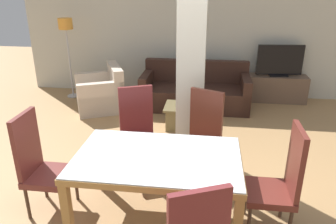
{
  "coord_description": "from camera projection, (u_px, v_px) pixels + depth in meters",
  "views": [
    {
      "loc": [
        0.48,
        -2.8,
        2.36
      ],
      "look_at": [
        0.0,
        0.8,
        0.9
      ],
      "focal_mm": 35.0,
      "sensor_mm": 36.0,
      "label": 1
    }
  ],
  "objects": [
    {
      "name": "dining_chair_head_right",
      "position": [
        281.0,
        180.0,
        3.15
      ],
      "size": [
        0.46,
        0.46,
        1.13
      ],
      "rotation": [
        0.0,
        0.0,
        1.57
      ],
      "color": "maroon",
      "rests_on": "ground_plane"
    },
    {
      "name": "dining_chair_far_right",
      "position": [
        202.0,
        134.0,
        4.1
      ],
      "size": [
        0.61,
        0.61,
        1.13
      ],
      "rotation": [
        0.0,
        0.0,
        2.72
      ],
      "color": "#5E2A1F",
      "rests_on": "ground_plane"
    },
    {
      "name": "floor_lamp",
      "position": [
        66.0,
        32.0,
        6.69
      ],
      "size": [
        0.29,
        0.29,
        1.66
      ],
      "color": "#B7B7BC",
      "rests_on": "ground_plane"
    },
    {
      "name": "ground_plane",
      "position": [
        158.0,
        217.0,
        3.51
      ],
      "size": [
        18.0,
        18.0,
        0.0
      ],
      "primitive_type": "plane",
      "color": "#A97F50"
    },
    {
      "name": "dining_chair_head_left",
      "position": [
        40.0,
        163.0,
        3.45
      ],
      "size": [
        0.46,
        0.46,
        1.13
      ],
      "rotation": [
        0.0,
        0.0,
        -1.57
      ],
      "color": "maroon",
      "rests_on": "ground_plane"
    },
    {
      "name": "armchair",
      "position": [
        102.0,
        94.0,
        6.42
      ],
      "size": [
        1.17,
        1.21,
        0.84
      ],
      "rotation": [
        0.0,
        0.0,
        2.01
      ],
      "color": "beige",
      "rests_on": "ground_plane"
    },
    {
      "name": "sofa",
      "position": [
        195.0,
        92.0,
        6.54
      ],
      "size": [
        2.09,
        0.93,
        0.87
      ],
      "rotation": [
        0.0,
        0.0,
        3.14
      ],
      "color": "#341F18",
      "rests_on": "ground_plane"
    },
    {
      "name": "tv_screen",
      "position": [
        280.0,
        61.0,
        6.61
      ],
      "size": [
        0.92,
        0.23,
        0.64
      ],
      "rotation": [
        0.0,
        0.0,
        3.24
      ],
      "color": "black",
      "rests_on": "tv_stand"
    },
    {
      "name": "divider_pillar",
      "position": [
        191.0,
        63.0,
        4.32
      ],
      "size": [
        0.37,
        0.28,
        2.7
      ],
      "color": "beige",
      "rests_on": "ground_plane"
    },
    {
      "name": "dining_table",
      "position": [
        158.0,
        168.0,
        3.29
      ],
      "size": [
        1.65,
        1.05,
        0.75
      ],
      "color": "#A6773E",
      "rests_on": "ground_plane"
    },
    {
      "name": "coffee_table",
      "position": [
        185.0,
        116.0,
        5.61
      ],
      "size": [
        0.68,
        0.56,
        0.39
      ],
      "color": "brown",
      "rests_on": "ground_plane"
    },
    {
      "name": "tv_stand",
      "position": [
        276.0,
        88.0,
        6.83
      ],
      "size": [
        1.2,
        0.4,
        0.55
      ],
      "color": "brown",
      "rests_on": "ground_plane"
    },
    {
      "name": "bottle",
      "position": [
        181.0,
        104.0,
        5.38
      ],
      "size": [
        0.08,
        0.08,
        0.23
      ],
      "color": "#B2B7BC",
      "rests_on": "coffee_table"
    },
    {
      "name": "dining_chair_far_left",
      "position": [
        138.0,
        129.0,
        4.22
      ],
      "size": [
        0.6,
        0.6,
        1.13
      ],
      "rotation": [
        0.0,
        0.0,
        -2.73
      ],
      "color": "maroon",
      "rests_on": "ground_plane"
    },
    {
      "name": "back_wall",
      "position": [
        189.0,
        32.0,
        6.91
      ],
      "size": [
        7.2,
        0.09,
        2.7
      ],
      "color": "beige",
      "rests_on": "ground_plane"
    }
  ]
}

